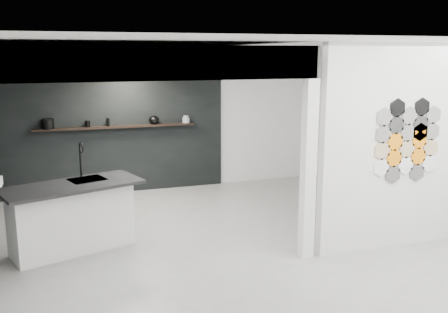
% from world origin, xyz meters
% --- Properties ---
extents(floor, '(7.00, 6.00, 0.01)m').
position_xyz_m(floor, '(0.00, 0.00, -0.01)').
color(floor, gray).
extents(partition_panel, '(2.45, 0.15, 2.80)m').
position_xyz_m(partition_panel, '(2.23, -1.00, 1.40)').
color(partition_panel, silver).
rests_on(partition_panel, floor).
extents(bay_clad_back, '(4.40, 0.04, 2.35)m').
position_xyz_m(bay_clad_back, '(-1.30, 2.97, 1.18)').
color(bay_clad_back, black).
rests_on(bay_clad_back, floor).
extents(bulkhead, '(4.40, 4.00, 0.40)m').
position_xyz_m(bulkhead, '(-1.30, 1.00, 2.55)').
color(bulkhead, silver).
rests_on(bulkhead, corner_column).
extents(corner_column, '(0.16, 0.16, 2.35)m').
position_xyz_m(corner_column, '(0.82, -1.00, 1.18)').
color(corner_column, silver).
rests_on(corner_column, floor).
extents(fascia_beam, '(4.40, 0.16, 0.40)m').
position_xyz_m(fascia_beam, '(-1.30, -0.92, 2.55)').
color(fascia_beam, silver).
rests_on(fascia_beam, corner_column).
extents(display_shelf, '(3.00, 0.15, 0.04)m').
position_xyz_m(display_shelf, '(-1.20, 2.87, 1.30)').
color(display_shelf, black).
rests_on(display_shelf, bay_clad_back).
extents(kitchen_island, '(1.96, 1.33, 1.45)m').
position_xyz_m(kitchen_island, '(-2.11, 0.19, 0.49)').
color(kitchen_island, silver).
rests_on(kitchen_island, floor).
extents(stockpot, '(0.26, 0.26, 0.18)m').
position_xyz_m(stockpot, '(-2.42, 2.87, 1.41)').
color(stockpot, black).
rests_on(stockpot, display_shelf).
extents(kettle, '(0.23, 0.23, 0.16)m').
position_xyz_m(kettle, '(-0.48, 2.87, 1.40)').
color(kettle, black).
rests_on(kettle, display_shelf).
extents(glass_bowl, '(0.15, 0.15, 0.10)m').
position_xyz_m(glass_bowl, '(0.15, 2.87, 1.37)').
color(glass_bowl, gray).
rests_on(glass_bowl, display_shelf).
extents(glass_vase, '(0.12, 0.12, 0.14)m').
position_xyz_m(glass_vase, '(0.15, 2.87, 1.39)').
color(glass_vase, gray).
rests_on(glass_vase, display_shelf).
extents(bottle_dark, '(0.06, 0.06, 0.15)m').
position_xyz_m(bottle_dark, '(-1.35, 2.87, 1.40)').
color(bottle_dark, black).
rests_on(bottle_dark, display_shelf).
extents(utensil_cup, '(0.12, 0.12, 0.11)m').
position_xyz_m(utensil_cup, '(-1.72, 2.87, 1.38)').
color(utensil_cup, black).
rests_on(utensil_cup, display_shelf).
extents(hex_tile_cluster, '(1.04, 0.02, 1.16)m').
position_xyz_m(hex_tile_cluster, '(2.26, -1.09, 1.50)').
color(hex_tile_cluster, white).
rests_on(hex_tile_cluster, partition_panel).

